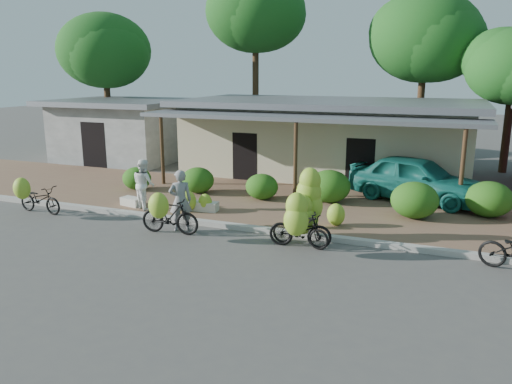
% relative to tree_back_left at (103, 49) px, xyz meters
% --- Properties ---
extents(ground, '(100.00, 100.00, 0.00)m').
position_rel_tree_back_left_xyz_m(ground, '(13.69, -13.11, -5.83)').
color(ground, '#4F4C4A').
rests_on(ground, ground).
extents(sidewalk, '(60.00, 6.00, 0.12)m').
position_rel_tree_back_left_xyz_m(sidewalk, '(13.69, -8.11, -5.77)').
color(sidewalk, brown).
rests_on(sidewalk, ground).
extents(curb, '(60.00, 0.25, 0.15)m').
position_rel_tree_back_left_xyz_m(curb, '(13.69, -11.11, -5.75)').
color(curb, '#A8A399').
rests_on(curb, ground).
extents(shop_main, '(13.00, 8.50, 3.35)m').
position_rel_tree_back_left_xyz_m(shop_main, '(13.69, -2.18, -4.10)').
color(shop_main, '#C6B996').
rests_on(shop_main, ground).
extents(shop_grey, '(7.00, 6.00, 3.15)m').
position_rel_tree_back_left_xyz_m(shop_grey, '(2.69, -2.12, -4.21)').
color(shop_grey, '#AFAEAA').
rests_on(shop_grey, ground).
extents(tree_back_left, '(5.32, 5.21, 7.81)m').
position_rel_tree_back_left_xyz_m(tree_back_left, '(0.00, 0.00, 0.00)').
color(tree_back_left, '#4A331D').
rests_on(tree_back_left, ground).
extents(tree_far_center, '(5.61, 5.53, 9.99)m').
position_rel_tree_back_left_xyz_m(tree_far_center, '(8.00, 3.00, 2.05)').
color(tree_far_center, '#4A331D').
rests_on(tree_far_center, ground).
extents(tree_center_right, '(5.67, 5.59, 8.47)m').
position_rel_tree_back_left_xyz_m(tree_center_right, '(17.00, 3.50, 0.51)').
color(tree_center_right, '#4A331D').
rests_on(tree_center_right, ground).
extents(tree_near_right, '(4.41, 4.23, 6.53)m').
position_rel_tree_back_left_xyz_m(tree_near_right, '(21.00, 1.50, -0.94)').
color(tree_near_right, '#4A331D').
rests_on(tree_near_right, ground).
extents(hedge_0, '(1.13, 1.01, 0.88)m').
position_rel_tree_back_left_xyz_m(hedge_0, '(7.70, -8.29, -5.27)').
color(hedge_0, '#174F12').
rests_on(hedge_0, sidewalk).
extents(hedge_1, '(1.24, 1.12, 0.97)m').
position_rel_tree_back_left_xyz_m(hedge_1, '(10.15, -7.90, -5.22)').
color(hedge_1, '#174F12').
rests_on(hedge_1, sidewalk).
extents(hedge_2, '(1.18, 1.06, 0.92)m').
position_rel_tree_back_left_xyz_m(hedge_2, '(12.74, -7.92, -5.25)').
color(hedge_2, '#174F12').
rests_on(hedge_2, sidewalk).
extents(hedge_3, '(1.46, 1.31, 1.14)m').
position_rel_tree_back_left_xyz_m(hedge_3, '(15.07, -7.43, -5.14)').
color(hedge_3, '#174F12').
rests_on(hedge_3, sidewalk).
extents(hedge_4, '(1.46, 1.32, 1.14)m').
position_rel_tree_back_left_xyz_m(hedge_4, '(17.99, -8.36, -5.13)').
color(hedge_4, '#174F12').
rests_on(hedge_4, sidewalk).
extents(hedge_5, '(1.44, 1.30, 1.12)m').
position_rel_tree_back_left_xyz_m(hedge_5, '(20.14, -7.35, -5.14)').
color(hedge_5, '#174F12').
rests_on(hedge_5, sidewalk).
extents(bike_far_left, '(1.78, 1.25, 1.32)m').
position_rel_tree_back_left_xyz_m(bike_far_left, '(6.40, -12.00, -5.28)').
color(bike_far_left, black).
rests_on(bike_far_left, ground).
extents(bike_left, '(1.81, 1.23, 1.37)m').
position_rel_tree_back_left_xyz_m(bike_left, '(11.56, -12.33, -5.21)').
color(bike_left, black).
rests_on(bike_left, ground).
extents(bike_center, '(1.72, 1.26, 2.06)m').
position_rel_tree_back_left_xyz_m(bike_center, '(15.38, -11.54, -4.98)').
color(bike_center, black).
rests_on(bike_center, ground).
extents(bike_right, '(1.72, 1.25, 1.64)m').
position_rel_tree_back_left_xyz_m(bike_right, '(15.39, -12.16, -5.11)').
color(bike_right, black).
rests_on(bike_right, ground).
extents(loose_banana_a, '(0.56, 0.47, 0.70)m').
position_rel_tree_back_left_xyz_m(loose_banana_a, '(11.08, -10.32, -5.36)').
color(loose_banana_a, '#98CA32').
rests_on(loose_banana_a, sidewalk).
extents(loose_banana_b, '(0.46, 0.39, 0.58)m').
position_rel_tree_back_left_xyz_m(loose_banana_b, '(11.57, -10.06, -5.42)').
color(loose_banana_b, '#98CA32').
rests_on(loose_banana_b, sidewalk).
extents(loose_banana_c, '(0.54, 0.46, 0.67)m').
position_rel_tree_back_left_xyz_m(loose_banana_c, '(15.90, -10.05, -5.37)').
color(loose_banana_c, '#98CA32').
rests_on(loose_banana_c, sidewalk).
extents(sack_near, '(0.89, 0.48, 0.30)m').
position_rel_tree_back_left_xyz_m(sack_near, '(11.56, -10.04, -5.56)').
color(sack_near, silver).
rests_on(sack_near, sidewalk).
extents(sack_far, '(0.81, 0.52, 0.28)m').
position_rel_tree_back_left_xyz_m(sack_far, '(8.93, -10.39, -5.57)').
color(sack_far, silver).
rests_on(sack_far, sidewalk).
extents(vendor, '(0.79, 0.75, 1.82)m').
position_rel_tree_back_left_xyz_m(vendor, '(11.69, -11.82, -4.91)').
color(vendor, gray).
rests_on(vendor, ground).
extents(bystander, '(1.02, 0.96, 1.67)m').
position_rel_tree_back_left_xyz_m(bystander, '(9.55, -10.51, -4.87)').
color(bystander, white).
rests_on(bystander, sidewalk).
extents(teal_van, '(5.02, 3.16, 1.59)m').
position_rel_tree_back_left_xyz_m(teal_van, '(17.84, -6.11, -4.91)').
color(teal_van, '#186E63').
rests_on(teal_van, sidewalk).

